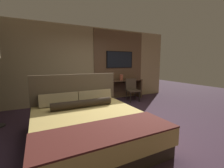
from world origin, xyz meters
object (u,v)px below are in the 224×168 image
Objects in this scene: tv at (120,60)px; vase_tall at (121,77)px; vase_short at (109,78)px; desk_chair at (132,88)px; bed at (89,124)px; book at (132,79)px; desk at (122,86)px.

vase_tall is (-0.07, -0.26, -0.71)m from tv.
tv is 0.95m from vase_short.
bed is at bearing -130.12° from desk_chair.
vase_short is 0.78× the size of book.
vase_tall is 1.14× the size of vase_short.
vase_tall is at bearing 132.55° from desk_chair.
book is (2.68, 2.51, 0.50)m from bed.
desk is at bearing 49.67° from vase_tall.
desk_chair is 0.99m from vase_short.
bed is at bearing -131.05° from vase_tall.
book is at bearing 66.85° from desk_chair.
bed is at bearing -131.03° from desk.
vase_short reaches higher than desk_chair.
vase_tall is 0.51m from book.
vase_tall reaches higher than desk.
desk is 0.69m from vase_short.
vase_short reaches higher than book.
desk is 0.50m from desk_chair.
vase_short is (-0.78, 0.48, 0.38)m from desk_chair.
tv is at bearing 15.80° from vase_short.
desk is 1.09m from tv.
vase_tall is (-0.07, -0.08, 0.37)m from desk.
desk is 0.52m from book.
tv is at bearing 114.94° from desk_chair.
bed reaches higher than vase_tall.
vase_tall is (2.17, 2.50, 0.60)m from bed.
vase_short is at bearing 169.53° from vase_tall.
tv is 5.37× the size of vase_tall.
bed is 3.79m from tv.
vase_short is at bearing 57.52° from bed.
bed is 3.70m from book.
desk_chair is at bearing -68.15° from desk.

